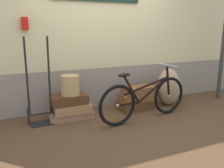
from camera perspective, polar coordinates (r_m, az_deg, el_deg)
ground at (r=4.02m, az=2.28°, el=-8.74°), size 8.45×5.20×0.06m
station_building at (r=4.51m, az=-2.16°, el=9.84°), size 6.45×0.74×2.40m
suitcase_0 at (r=4.08m, az=-9.89°, el=-7.31°), size 0.73×0.41×0.11m
suitcase_1 at (r=4.02m, az=-9.61°, el=-5.66°), size 0.62×0.41×0.14m
suitcase_2 at (r=3.96m, az=-10.31°, el=-3.69°), size 0.59×0.34×0.16m
suitcase_3 at (r=4.48m, az=5.99°, el=-4.85°), size 0.74×0.44×0.17m
suitcase_4 at (r=4.43m, az=6.15°, el=-3.12°), size 0.64×0.39×0.12m
suitcase_5 at (r=4.41m, az=6.56°, el=-1.50°), size 0.63×0.34×0.13m
wicker_basket at (r=3.90m, az=-10.09°, el=-0.27°), size 0.30×0.30×0.32m
luggage_trolley at (r=3.92m, az=-16.97°, el=-4.31°), size 0.41×0.36×1.37m
burlap_sack at (r=4.74m, az=13.49°, el=-0.68°), size 0.47×0.40×0.72m
bicycle at (r=3.91m, az=7.92°, el=-3.58°), size 1.72×0.46×0.89m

